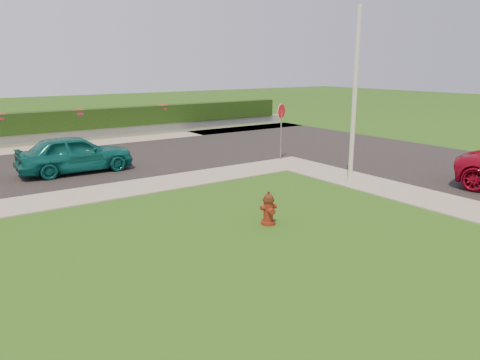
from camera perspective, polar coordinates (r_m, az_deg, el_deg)
ground at (r=9.29m, az=9.92°, el=-12.76°), size 120.00×120.00×0.00m
street_right at (r=20.87m, az=25.85°, el=1.15°), size 8.00×32.00×0.04m
curb_corner at (r=20.10m, az=6.11°, el=2.04°), size 2.00×2.00×0.04m
sidewalk_beyond at (r=25.62m, az=-23.39°, el=3.55°), size 34.00×2.00×0.04m
retaining_wall at (r=27.04m, az=-24.12°, el=4.57°), size 34.00×0.40×0.60m
hedge at (r=27.03m, az=-24.34°, el=6.38°), size 32.00×0.90×1.10m
fire_hydrant at (r=12.39m, az=3.50°, el=-3.54°), size 0.47×0.44×0.90m
sedan_teal at (r=19.20m, az=-19.45°, el=3.05°), size 4.35×1.84×1.47m
utility_pole at (r=16.70m, az=13.80°, el=9.72°), size 0.16×0.16×6.05m
stop_sign at (r=20.56m, az=5.06°, el=7.50°), size 0.64×0.25×2.50m
flower_clump_d at (r=26.68m, az=-27.19°, el=6.70°), size 1.13×0.73×0.57m
flower_clump_e at (r=27.48m, az=-19.09°, el=7.62°), size 1.16×0.75×0.58m
flower_clump_f at (r=29.29m, az=-9.41°, el=8.56°), size 1.13×0.72×0.56m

